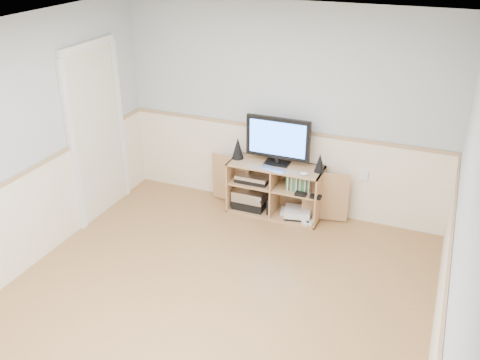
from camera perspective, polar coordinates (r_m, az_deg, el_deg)
name	(u,v)px	position (r m, az deg, el deg)	size (l,w,h in m)	color
room	(199,188)	(4.55, -4.39, -0.88)	(4.04, 4.54, 2.54)	tan
media_cabinet	(276,187)	(6.53, 3.90, -0.78)	(1.76, 0.42, 0.65)	#AA8455
monitor	(278,139)	(6.27, 4.06, 4.35)	(0.78, 0.18, 0.58)	black
speaker_left	(238,148)	(6.47, -0.24, 3.43)	(0.14, 0.14, 0.27)	black
speaker_right	(320,163)	(6.19, 8.51, 1.83)	(0.12, 0.12, 0.22)	black
keyboard	(273,169)	(6.22, 3.49, 1.14)	(0.31, 0.12, 0.01)	silver
mouse	(304,174)	(6.12, 6.83, 0.67)	(0.10, 0.06, 0.04)	white
av_components	(252,193)	(6.63, 1.24, -1.41)	(0.50, 0.30, 0.47)	black
game_consoles	(297,213)	(6.53, 6.07, -3.50)	(0.46, 0.32, 0.11)	white
game_cases	(299,183)	(6.32, 6.32, -0.28)	(0.28, 0.14, 0.19)	#3F8C3F
wall_outlet	(363,175)	(6.36, 12.99, 0.50)	(0.12, 0.03, 0.12)	white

